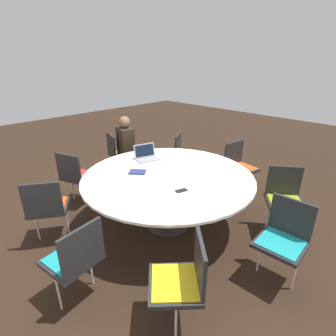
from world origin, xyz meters
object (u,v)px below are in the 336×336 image
Objects in this scene: chair_8 at (185,153)px; person_0 at (127,144)px; chair_0 at (118,152)px; chair_1 at (76,174)px; cell_phone at (181,191)px; chair_3 at (75,256)px; chair_7 at (239,164)px; spiral_notebook at (137,172)px; chair_4 at (183,277)px; laptop at (146,155)px; chair_5 at (284,235)px; chair_6 at (285,195)px; chair_2 at (47,205)px.

chair_8 is 0.71× the size of person_0.
chair_0 is 1.00× the size of chair_1.
chair_0 is 5.61× the size of cell_phone.
person_0 reaches higher than chair_1.
chair_3 is at bearing -48.54° from chair_1.
chair_3 is 2.94m from chair_7.
chair_3 is 1.40m from spiral_notebook.
chair_0 reaches higher than spiral_notebook.
chair_0 is 0.71× the size of person_0.
chair_4 is 2.28× the size of laptop.
chair_0 is at bearing -7.89° from chair_5.
cell_phone is (-1.89, 0.65, 0.03)m from person_0.
chair_6 is (-0.03, -1.91, 0.00)m from chair_4.
person_0 reaches higher than chair_4.
chair_3 is 2.92m from chair_8.
chair_7 is (-0.93, -2.76, 0.00)m from chair_2.
cell_phone is at bearing -93.87° from laptop.
chair_1 is 1.00× the size of chair_3.
laptop is 1.12m from cell_phone.
chair_6 is at bearing -50.93° from laptop.
chair_8 is 3.37× the size of spiral_notebook.
chair_4 and chair_6 have the same top height.
chair_0 and chair_8 have the same top height.
chair_3 is at bearing 84.66° from cell_phone.
person_0 is at bearing -8.59° from chair_5.
chair_8 is (1.93, -2.22, 0.00)m from chair_4.
cell_phone is at bearing -14.02° from chair_2.
chair_0 reaches higher than cell_phone.
chair_1 is 1.00× the size of chair_6.
chair_5 and chair_6 have the same top height.
chair_4 is 1.00× the size of chair_5.
chair_2 is 1.00× the size of chair_3.
chair_5 is 1.14m from cell_phone.
chair_4 is 3.37× the size of spiral_notebook.
chair_2 is (-0.61, 0.68, 0.00)m from chair_1.
chair_1 and chair_4 have the same top height.
chair_7 is (0.98, -0.54, 0.00)m from chair_6.
chair_1 is at bearing 12.59° from cell_phone.
chair_3 is 2.28× the size of laptop.
chair_5 is at bearing -75.21° from laptop.
chair_1 is 2.52m from chair_4.
person_0 is at bearing -48.79° from chair_7.
chair_6 is 1.91m from spiral_notebook.
person_0 is 3.20× the size of laptop.
chair_2 reaches higher than cell_phone.
chair_4 is at bearing -106.74° from laptop.
chair_7 is at bearing 48.19° from person_0.
person_0 is 1.32m from spiral_notebook.
chair_3 is 0.97m from chair_4.
chair_8 is (1.96, -0.31, 0.00)m from chair_6.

